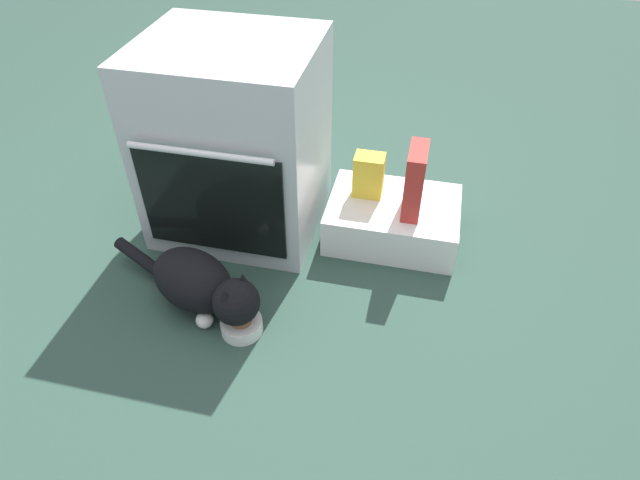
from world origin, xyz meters
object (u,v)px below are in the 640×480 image
Objects in this scene: oven at (236,140)px; cereal_box at (415,181)px; pantry_cabinet at (393,219)px; cat at (201,284)px; snack_bag at (369,175)px; food_bowl at (242,324)px.

oven is 0.72m from cereal_box.
cat is (-0.62, -0.57, 0.04)m from pantry_cabinet.
pantry_cabinet is 2.95× the size of snack_bag.
oven is 0.74m from food_bowl.
cat is 2.40× the size of cereal_box.
snack_bag is at bearing 73.40° from cat.
pantry_cabinet reaches higher than food_bowl.
cereal_box is at bearing -21.38° from snack_bag.
pantry_cabinet is 0.24m from cereal_box.
cat is at bearing -86.55° from oven.
cereal_box is at bearing -0.48° from oven.
cereal_box is (0.72, -0.01, -0.08)m from oven.
snack_bag is at bearing 158.62° from cereal_box.
cat is 0.80m from snack_bag.
cat is 3.74× the size of snack_bag.
pantry_cabinet is at bearing 2.12° from oven.
oven reaches higher than snack_bag.
food_bowl is 0.20m from cat.
pantry_cabinet is 0.79× the size of cat.
snack_bag reaches higher than food_bowl.
pantry_cabinet is 0.22m from snack_bag.
food_bowl is at bearing -115.97° from snack_bag.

